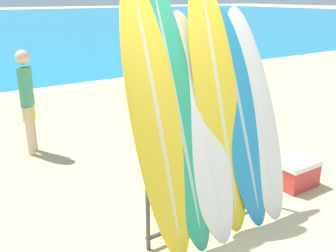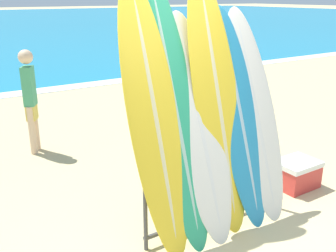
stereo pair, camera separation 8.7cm
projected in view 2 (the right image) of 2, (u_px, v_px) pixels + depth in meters
name	position (u px, v px, depth m)	size (l,w,h in m)	color
ground_plane	(217.00, 250.00, 3.65)	(160.00, 160.00, 0.00)	tan
surfboard_rack	(212.00, 185.00, 3.92)	(1.57, 0.04, 0.83)	#47474C
surfboard_slot_0	(154.00, 119.00, 3.44)	(0.51, 0.87, 2.45)	yellow
surfboard_slot_1	(174.00, 111.00, 3.58)	(0.49, 0.96, 2.51)	#289E70
surfboard_slot_2	(199.00, 127.00, 3.71)	(0.55, 0.89, 2.13)	silver
surfboard_slot_3	(218.00, 104.00, 3.81)	(0.55, 0.80, 2.51)	yellow
surfboard_slot_4	(239.00, 117.00, 3.97)	(0.49, 0.84, 2.18)	teal
surfboard_slot_5	(255.00, 114.00, 4.10)	(0.56, 0.87, 2.16)	silver
person_mid_beach	(30.00, 98.00, 5.70)	(0.23, 0.26, 1.53)	beige
cooler_box	(296.00, 174.00, 4.82)	(0.52, 0.41, 0.34)	red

